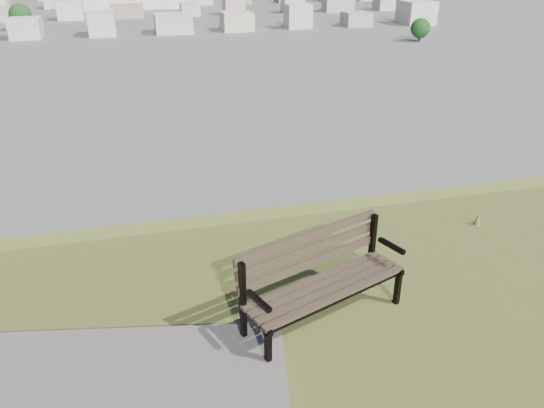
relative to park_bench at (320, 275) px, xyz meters
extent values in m
cube|color=#3B3122|center=(0.09, -0.24, -0.08)|extent=(1.55, 0.64, 0.03)
cube|color=#3B3122|center=(0.05, -0.14, -0.08)|extent=(1.55, 0.64, 0.03)
cube|color=#3B3122|center=(0.01, -0.04, -0.08)|extent=(1.55, 0.64, 0.03)
cube|color=#3B3122|center=(-0.02, 0.06, -0.08)|extent=(1.55, 0.64, 0.03)
cube|color=#3B3122|center=(-0.05, 0.13, 0.06)|extent=(1.53, 0.60, 0.09)
cube|color=#3B3122|center=(-0.06, 0.15, 0.19)|extent=(1.53, 0.60, 0.09)
cube|color=#3B3122|center=(-0.06, 0.17, 0.32)|extent=(1.53, 0.60, 0.09)
cube|color=black|center=(-0.63, -0.53, -0.28)|extent=(0.06, 0.07, 0.40)
cube|color=black|center=(-0.77, -0.16, -0.06)|extent=(0.06, 0.07, 0.83)
cube|color=black|center=(-0.69, -0.36, -0.11)|extent=(0.20, 0.44, 0.05)
cube|color=black|center=(-0.68, -0.40, 0.12)|extent=(0.16, 0.32, 0.04)
cube|color=black|center=(0.82, 0.01, -0.28)|extent=(0.06, 0.07, 0.40)
cube|color=black|center=(0.69, 0.38, -0.06)|extent=(0.06, 0.07, 0.83)
cube|color=black|center=(0.76, 0.18, -0.11)|extent=(0.20, 0.44, 0.05)
cube|color=black|center=(0.77, 0.14, 0.12)|extent=(0.16, 0.32, 0.04)
cube|color=black|center=(0.09, -0.25, -0.12)|extent=(1.53, 0.60, 0.04)
cube|color=black|center=(-0.03, 0.07, -0.12)|extent=(1.53, 0.60, 0.04)
cone|color=brown|center=(2.58, 1.27, -0.39)|extent=(0.08, 0.08, 0.18)
cube|color=silver|center=(1.74, 290.43, -22.38)|extent=(56.83, 26.09, 6.20)
cube|color=#ADA194|center=(-35.82, 198.07, -21.98)|extent=(11.00, 11.00, 7.00)
cube|color=beige|center=(-11.82, 198.07, -21.98)|extent=(11.00, 11.00, 7.00)
cube|color=silver|center=(12.18, 198.07, -21.98)|extent=(11.00, 11.00, 7.00)
cube|color=beige|center=(36.18, 198.07, -21.98)|extent=(11.00, 11.00, 7.00)
cube|color=gray|center=(60.18, 198.07, -21.98)|extent=(11.00, 11.00, 7.00)
cube|color=beige|center=(84.18, 198.07, -21.98)|extent=(11.00, 11.00, 7.00)
cube|color=beige|center=(108.18, 198.07, -21.98)|extent=(11.00, 11.00, 7.00)
cube|color=silver|center=(-47.82, 248.07, -21.98)|extent=(11.00, 11.00, 7.00)
cube|color=beige|center=(-23.82, 248.07, -21.98)|extent=(11.00, 11.00, 7.00)
cube|color=gray|center=(0.18, 248.07, -21.98)|extent=(11.00, 11.00, 7.00)
cube|color=beige|center=(24.18, 248.07, -21.98)|extent=(11.00, 11.00, 7.00)
cube|color=beige|center=(48.18, 248.07, -21.98)|extent=(11.00, 11.00, 7.00)
cube|color=beige|center=(72.18, 248.07, -21.98)|extent=(11.00, 11.00, 7.00)
cube|color=#ADA194|center=(96.18, 248.07, -21.98)|extent=(11.00, 11.00, 7.00)
cube|color=beige|center=(120.18, 248.07, -21.98)|extent=(11.00, 11.00, 7.00)
cube|color=beige|center=(-59.82, 298.07, -21.98)|extent=(11.00, 11.00, 7.00)
cube|color=beige|center=(-35.82, 298.07, -21.98)|extent=(11.00, 11.00, 7.00)
cube|color=beige|center=(-11.82, 298.07, -21.98)|extent=(11.00, 11.00, 7.00)
cylinder|color=black|center=(90.18, 158.07, -24.43)|extent=(0.80, 0.80, 2.10)
sphere|color=black|center=(90.18, 158.07, -21.28)|extent=(6.30, 6.30, 6.30)
cylinder|color=black|center=(-39.82, 218.07, -24.13)|extent=(0.80, 0.80, 2.70)
sphere|color=black|center=(-39.82, 218.07, -20.08)|extent=(8.10, 8.10, 8.10)
cylinder|color=black|center=(130.18, 278.07, -24.50)|extent=(0.80, 0.80, 1.95)
cylinder|color=black|center=(40.18, 298.07, -24.43)|extent=(0.80, 0.80, 2.10)
camera|label=1|loc=(-1.46, -3.86, 2.73)|focal=35.00mm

